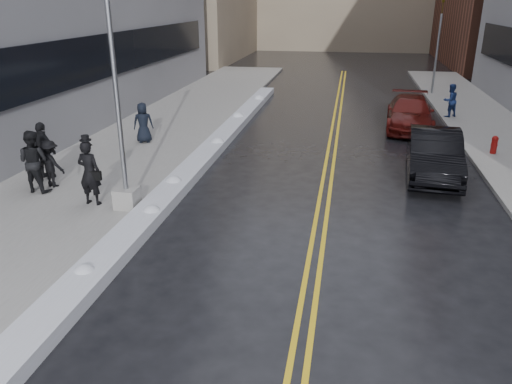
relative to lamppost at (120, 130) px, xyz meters
The scene contains 16 objects.
ground 4.62m from the lamppost, 31.22° to the right, with size 160.00×160.00×0.00m, color black.
sidewalk_west 8.72m from the lamppost, 107.03° to the left, with size 5.50×50.00×0.15m, color gray.
lane_line_left 10.12m from the lamppost, 54.77° to the left, with size 0.12×50.00×0.01m, color gold.
lane_line_right 10.29m from the lamppost, 53.36° to the left, with size 0.12×50.00×0.01m, color gold.
snow_ridge 6.50m from the lamppost, 81.94° to the left, with size 0.90×30.00×0.34m, color silver.
lamppost is the anchor object (origin of this frame).
fire_hydrant 14.81m from the lamppost, 33.04° to the left, with size 0.26×0.26×0.73m.
traffic_signal 24.98m from the lamppost, 61.79° to the left, with size 0.16×0.20×6.00m.
pedestrian_fedora 1.80m from the lamppost, behind, with size 0.73×0.48×2.00m, color black.
pedestrian_b 3.79m from the lamppost, 167.81° to the left, with size 0.99×0.77×2.03m, color black.
pedestrian_c 7.54m from the lamppost, 108.38° to the left, with size 0.85×0.55×1.74m, color black.
pedestrian_d 4.56m from the lamppost, 153.06° to the left, with size 1.17×0.49×1.99m, color black.
pedestrian_e 3.78m from the lamppost, 158.74° to the left, with size 1.03×0.59×1.59m, color black.
pedestrian_east 18.87m from the lamppost, 51.70° to the left, with size 0.84×0.65×1.73m, color navy.
car_black 10.91m from the lamppost, 28.05° to the left, with size 1.76×5.05×1.66m, color black.
car_maroon 15.57m from the lamppost, 52.65° to the left, with size 2.17×5.33×1.55m, color #3F0C0A.
Camera 1 is at (3.06, -10.96, 6.05)m, focal length 35.00 mm.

